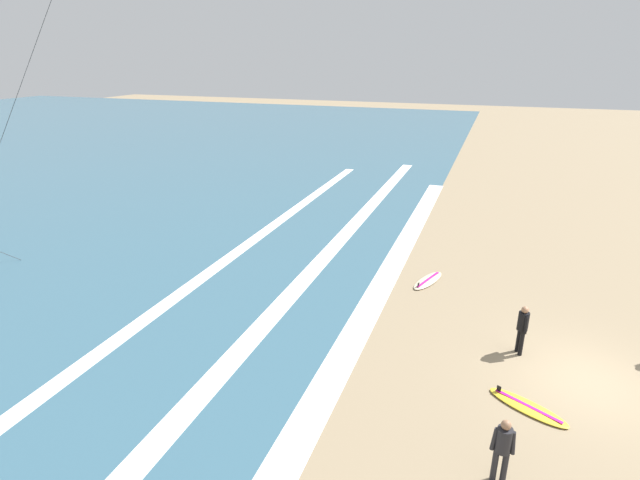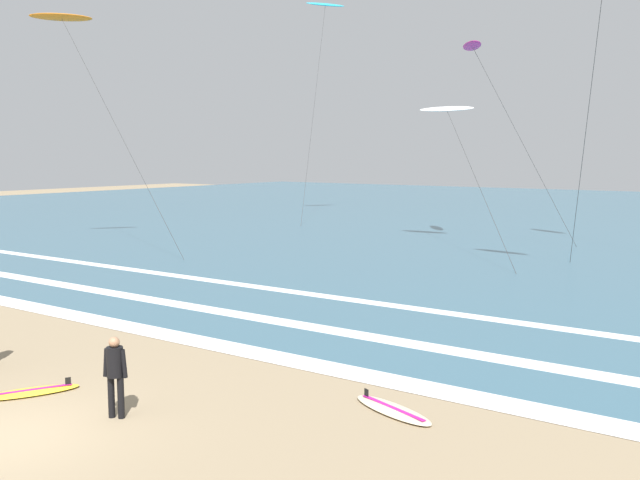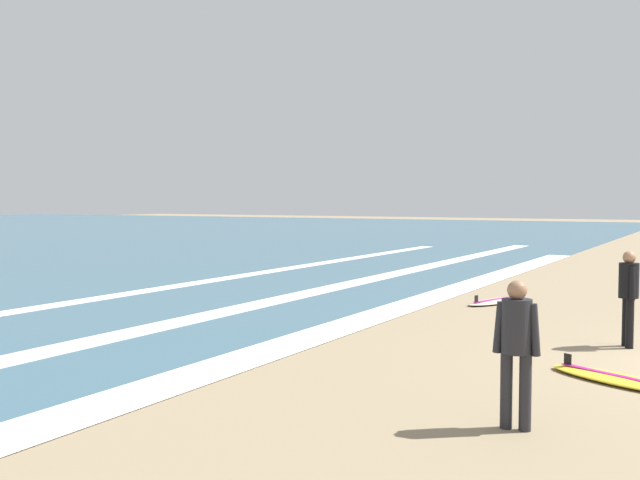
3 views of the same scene
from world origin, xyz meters
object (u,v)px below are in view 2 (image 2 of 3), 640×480
(surfboard_right_spare, at_px, (393,410))
(kite_magenta_far_left, at_px, (472,47))
(kite_orange_low_near, at_px, (62,19))
(kite_white_high_right, at_px, (447,110))
(surfer_right_near, at_px, (115,370))
(surfboard_foreground_flat, at_px, (28,392))
(kite_cyan_far_right, at_px, (325,6))

(surfboard_right_spare, distance_m, kite_magenta_far_left, 29.61)
(kite_orange_low_near, height_order, kite_magenta_far_left, kite_orange_low_near)
(surfboard_right_spare, bearing_deg, kite_white_high_right, 113.52)
(surfer_right_near, bearing_deg, surfboard_right_spare, 38.54)
(kite_orange_low_near, xyz_separation_m, kite_magenta_far_left, (17.40, 13.52, -1.32))
(kite_white_high_right, bearing_deg, surfboard_foreground_flat, -81.84)
(kite_orange_low_near, distance_m, kite_white_high_right, 21.26)
(kite_orange_low_near, height_order, kite_cyan_far_right, kite_cyan_far_right)
(surfboard_right_spare, relative_size, kite_orange_low_near, 0.17)
(surfer_right_near, xyz_separation_m, kite_white_high_right, (-6.75, 28.51, 6.52))
(surfer_right_near, xyz_separation_m, kite_orange_low_near, (-22.98, 15.60, 11.20))
(surfboard_foreground_flat, bearing_deg, kite_white_high_right, 98.16)
(surfer_right_near, height_order, kite_magenta_far_left, kite_magenta_far_left)
(surfboard_right_spare, xyz_separation_m, surfboard_foreground_flat, (-6.84, -3.54, 0.00))
(kite_orange_low_near, xyz_separation_m, kite_cyan_far_right, (0.97, 23.05, 4.22))
(surfboard_right_spare, height_order, kite_orange_low_near, kite_orange_low_near)
(surfer_right_near, distance_m, kite_orange_low_near, 29.95)
(surfboard_foreground_flat, distance_m, kite_orange_low_near, 28.46)
(surfboard_right_spare, relative_size, kite_white_high_right, 0.25)
(surfer_right_near, distance_m, surfboard_right_spare, 5.45)
(surfboard_right_spare, height_order, kite_magenta_far_left, kite_magenta_far_left)
(kite_magenta_far_left, bearing_deg, kite_cyan_far_right, 149.89)
(kite_orange_low_near, distance_m, kite_cyan_far_right, 23.46)
(kite_orange_low_near, height_order, kite_white_high_right, kite_orange_low_near)
(surfboard_foreground_flat, height_order, kite_orange_low_near, kite_orange_low_near)
(surfboard_right_spare, xyz_separation_m, kite_white_high_right, (-10.95, 25.16, 7.43))
(surfer_right_near, xyz_separation_m, kite_cyan_far_right, (-22.01, 38.65, 15.42))
(kite_magenta_far_left, distance_m, kite_cyan_far_right, 19.78)
(surfboard_foreground_flat, bearing_deg, surfboard_right_spare, 27.36)
(kite_orange_low_near, relative_size, kite_white_high_right, 1.42)
(kite_cyan_far_right, bearing_deg, surfboard_foreground_flat, -63.49)
(kite_orange_low_near, bearing_deg, surfboard_right_spare, -24.27)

